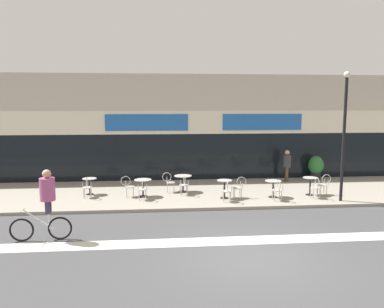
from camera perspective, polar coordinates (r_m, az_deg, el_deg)
The scene contains 24 objects.
ground_plane at distance 10.36m, azimuth 9.19°, elevation -15.33°, with size 120.00×120.00×0.00m, color #424244.
sidewalk_slab at distance 17.13m, azimuth 3.16°, elevation -5.85°, with size 40.00×5.50×0.12m, color gray.
storefront_facade at distance 21.38m, azimuth 1.38°, elevation 4.18°, with size 40.00×4.06×5.58m.
bike_lane_stripe at distance 11.50m, azimuth 7.60°, elevation -12.93°, with size 36.00×0.70×0.01m, color silver.
bistro_table_0 at distance 16.92m, azimuth -15.34°, elevation -4.30°, with size 0.61×0.61×0.72m.
bistro_table_1 at distance 16.09m, azimuth -7.50°, elevation -4.61°, with size 0.73×0.73×0.74m.
bistro_table_2 at distance 16.81m, azimuth -1.39°, elevation -4.00°, with size 0.78×0.78×0.75m.
bistro_table_3 at distance 15.73m, azimuth 4.97°, elevation -4.81°, with size 0.63×0.63×0.77m.
bistro_table_4 at distance 16.20m, azimuth 12.26°, elevation -4.71°, with size 0.67×0.67×0.72m.
bistro_table_5 at distance 17.01m, azimuth 17.57°, elevation -4.20°, with size 0.63×0.63×0.78m.
cafe_chair_0_near at distance 16.32m, azimuth -15.70°, elevation -4.71°, with size 0.43×0.59×0.90m.
cafe_chair_1_near at distance 15.48m, azimuth -7.57°, elevation -5.15°, with size 0.43×0.59×0.90m.
cafe_chair_1_side at distance 16.12m, azimuth -9.72°, elevation -4.69°, with size 0.59×0.43×0.90m.
cafe_chair_2_near at distance 16.20m, azimuth -1.21°, elevation -4.52°, with size 0.44×0.59×0.90m.
cafe_chair_2_side at distance 16.79m, azimuth -3.53°, elevation -4.11°, with size 0.58×0.41×0.90m.
cafe_chair_3_near at distance 15.13m, azimuth 5.36°, elevation -5.41°, with size 0.44×0.59×0.90m.
cafe_chair_3_side at distance 15.85m, azimuth 7.21°, elevation -4.84°, with size 0.57×0.40×0.90m.
cafe_chair_4_near at distance 15.62m, azimuth 12.95°, elevation -5.16°, with size 0.41×0.58×0.90m.
cafe_chair_5_near at distance 16.45m, azimuth 18.40°, elevation -4.72°, with size 0.40×0.57×0.90m.
cafe_chair_5_side at distance 17.27m, azimuth 19.49°, elevation -4.20°, with size 0.58×0.40×0.90m.
planter_pot at distance 20.62m, azimuth 18.37°, elevation -1.84°, with size 0.79×0.79×1.24m.
lamp_post at distance 16.12m, azimuth 22.20°, elevation 3.78°, with size 0.26×0.26×5.20m.
cyclist_0 at distance 11.88m, azimuth -21.41°, elevation -6.56°, with size 1.79×0.51×2.14m.
pedestrian_near_end at distance 19.69m, azimuth 14.26°, elevation -1.32°, with size 0.46×0.46×1.60m.
Camera 1 is at (-2.44, -9.24, 3.99)m, focal length 35.00 mm.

